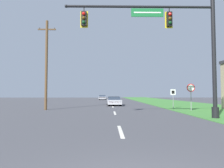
# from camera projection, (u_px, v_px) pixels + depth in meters

# --- Properties ---
(grass_verge_right) EXTENTS (10.00, 110.00, 0.04)m
(grass_verge_right) POSITION_uv_depth(u_px,v_px,m) (176.00, 103.00, 32.68)
(grass_verge_right) COLOR #428438
(grass_verge_right) RESTS_ON ground
(road_center_line) EXTENTS (0.16, 34.80, 0.01)m
(road_center_line) POSITION_uv_depth(u_px,v_px,m) (113.00, 107.00, 24.51)
(road_center_line) COLOR silver
(road_center_line) RESTS_ON ground
(signal_mast) EXTENTS (10.02, 0.47, 8.18)m
(signal_mast) POSITION_uv_depth(u_px,v_px,m) (177.00, 42.00, 13.08)
(signal_mast) COLOR black
(signal_mast) RESTS_ON grass_verge_right
(car_ahead) EXTENTS (1.96, 4.73, 1.19)m
(car_ahead) POSITION_uv_depth(u_px,v_px,m) (114.00, 101.00, 27.48)
(car_ahead) COLOR black
(car_ahead) RESTS_ON ground
(far_car) EXTENTS (1.82, 4.46, 1.19)m
(far_car) POSITION_uv_depth(u_px,v_px,m) (102.00, 97.00, 53.26)
(far_car) COLOR black
(far_car) RESTS_ON ground
(stop_sign) EXTENTS (0.76, 0.07, 2.50)m
(stop_sign) POSITION_uv_depth(u_px,v_px,m) (191.00, 91.00, 18.75)
(stop_sign) COLOR gray
(stop_sign) RESTS_ON grass_verge_right
(route_sign_post) EXTENTS (0.55, 0.06, 2.03)m
(route_sign_post) POSITION_uv_depth(u_px,v_px,m) (173.00, 94.00, 21.15)
(route_sign_post) COLOR gray
(route_sign_post) RESTS_ON grass_verge_right
(utility_pole_near) EXTENTS (1.80, 0.26, 9.02)m
(utility_pole_near) POSITION_uv_depth(u_px,v_px,m) (46.00, 63.00, 20.03)
(utility_pole_near) COLOR brown
(utility_pole_near) RESTS_ON ground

